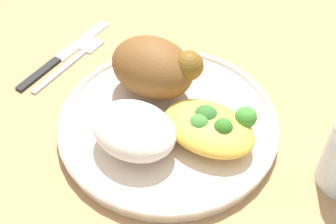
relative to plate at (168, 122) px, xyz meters
The scene contains 7 objects.
ground_plane 0.01m from the plate, ahead, with size 2.00×2.00×0.00m, color #A67D51.
plate is the anchor object (origin of this frame).
roasted_chicken 0.07m from the plate, 139.95° to the left, with size 0.12×0.08×0.07m.
rice_pile 0.07m from the plate, 101.35° to the right, with size 0.10×0.08×0.05m, color white.
mac_cheese_with_broccoli 0.06m from the plate, ahead, with size 0.11×0.08×0.04m.
fork 0.19m from the plate, behind, with size 0.02×0.14×0.01m.
knife 0.21m from the plate, behind, with size 0.02×0.19×0.01m.
Camera 1 is at (0.20, -0.31, 0.42)m, focal length 46.94 mm.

